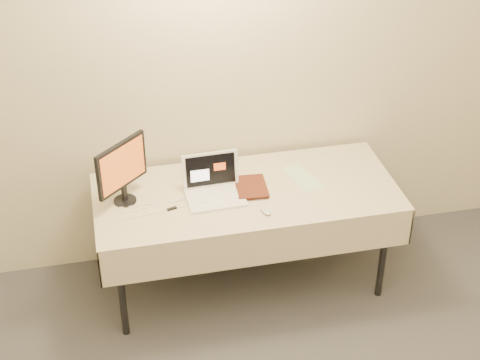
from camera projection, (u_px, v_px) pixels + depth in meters
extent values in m
cube|color=beige|center=(231.00, 69.00, 4.53)|extent=(4.00, 0.10, 2.70)
cylinder|color=black|center=(121.00, 290.00, 4.32)|extent=(0.04, 0.04, 0.69)
cylinder|color=black|center=(383.00, 253.00, 4.62)|extent=(0.04, 0.04, 0.69)
cylinder|color=black|center=(114.00, 231.00, 4.81)|extent=(0.04, 0.04, 0.69)
cylinder|color=black|center=(352.00, 200.00, 5.10)|extent=(0.04, 0.04, 0.69)
cube|color=gray|center=(246.00, 195.00, 4.51)|extent=(1.80, 0.75, 0.04)
cube|color=beige|center=(246.00, 192.00, 4.50)|extent=(1.86, 0.81, 0.01)
cube|color=beige|center=(262.00, 248.00, 4.24)|extent=(1.86, 0.01, 0.25)
cube|color=beige|center=(233.00, 175.00, 4.90)|extent=(1.86, 0.01, 0.25)
cube|color=beige|center=(96.00, 228.00, 4.40)|extent=(0.01, 0.81, 0.25)
cube|color=beige|center=(386.00, 191.00, 4.73)|extent=(0.01, 0.81, 0.25)
cube|color=white|center=(216.00, 199.00, 4.41)|extent=(0.35, 0.25, 0.02)
cube|color=white|center=(210.00, 170.00, 4.46)|extent=(0.35, 0.06, 0.22)
cube|color=black|center=(210.00, 170.00, 4.46)|extent=(0.30, 0.05, 0.19)
cylinder|color=black|center=(125.00, 200.00, 4.40)|extent=(0.19, 0.19, 0.01)
cube|color=black|center=(124.00, 193.00, 4.37)|extent=(0.03, 0.03, 0.10)
cube|color=black|center=(121.00, 165.00, 4.26)|extent=(0.30, 0.28, 0.29)
cube|color=#C75717|center=(121.00, 165.00, 4.26)|extent=(0.26, 0.24, 0.25)
imported|color=maroon|center=(236.00, 173.00, 4.43)|extent=(0.19, 0.04, 0.25)
cube|color=black|center=(194.00, 169.00, 4.66)|extent=(0.11, 0.05, 0.05)
cube|color=#FF330C|center=(195.00, 171.00, 4.64)|extent=(0.08, 0.00, 0.02)
ellipsoid|color=#BBBBBE|center=(266.00, 211.00, 4.30)|extent=(0.07, 0.10, 0.02)
cube|color=#B9E9BB|center=(303.00, 177.00, 4.62)|extent=(0.20, 0.33, 0.00)
cube|color=black|center=(172.00, 209.00, 4.33)|extent=(0.06, 0.03, 0.01)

